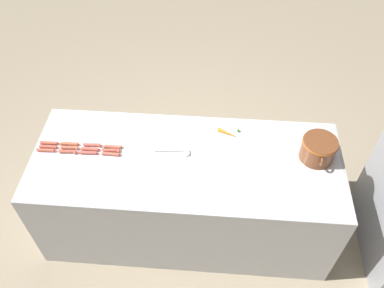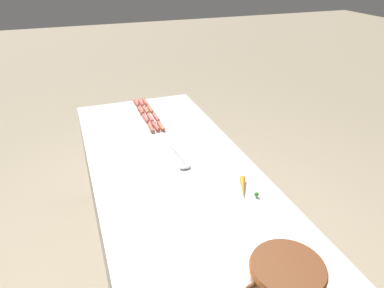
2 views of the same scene
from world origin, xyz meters
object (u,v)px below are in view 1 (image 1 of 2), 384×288
hot_dog_3 (113,147)px  bean_pot (319,148)px  hot_dog_0 (49,143)px  carrot (229,133)px  hot_dog_11 (111,154)px  hot_dog_1 (70,144)px  hot_dog_8 (46,150)px  hot_dog_2 (92,145)px  hot_dog_10 (88,153)px  hot_dog_7 (111,150)px  hot_dog_6 (90,149)px  hot_dog_4 (48,147)px  hot_dog_9 (68,152)px  serving_spoon (181,152)px  hot_dog_5 (69,148)px

hot_dog_3 → bean_pot: 1.49m
hot_dog_0 → carrot: 1.35m
hot_dog_11 → hot_dog_1: bearing=-103.2°
hot_dog_8 → hot_dog_2: bearing=102.9°
hot_dog_0 → hot_dog_10: 0.32m
hot_dog_7 → hot_dog_6: bearing=-89.8°
hot_dog_0 → hot_dog_2: (-0.00, 0.33, 0.00)m
hot_dog_4 → carrot: (-0.24, 1.33, 0.00)m
hot_dog_1 → hot_dog_3: bearing=89.2°
hot_dog_4 → hot_dog_9: (0.04, 0.16, 0.00)m
hot_dog_1 → hot_dog_2: (-0.00, 0.17, 0.00)m
hot_dog_0 → hot_dog_3: size_ratio=1.00×
hot_dog_7 → carrot: carrot is taller
bean_pot → serving_spoon: 0.99m
hot_dog_4 → serving_spoon: bearing=91.6°
hot_dog_7 → serving_spoon: hot_dog_7 is taller
hot_dog_5 → hot_dog_6: 0.16m
hot_dog_11 → hot_dog_6: bearing=-102.5°
hot_dog_6 → hot_dog_10: same height
hot_dog_6 → hot_dog_8: (0.03, -0.32, 0.00)m
hot_dog_2 → bean_pot: 1.65m
hot_dog_5 → hot_dog_10: size_ratio=1.00×
hot_dog_6 → hot_dog_2: bearing=172.8°
hot_dog_3 → hot_dog_10: bearing=-67.5°
hot_dog_0 → hot_dog_1: bearing=91.3°
hot_dog_5 → hot_dog_6: bearing=88.7°
hot_dog_1 → bean_pot: 1.82m
hot_dog_5 → serving_spoon: size_ratio=0.53×
hot_dog_7 → hot_dog_10: 0.16m
hot_dog_2 → hot_dog_0: bearing=-89.2°
hot_dog_0 → serving_spoon: hot_dog_0 is taller
carrot → hot_dog_1: bearing=-80.6°
hot_dog_11 → carrot: bearing=107.7°
hot_dog_10 → serving_spoon: 0.68m
bean_pot → hot_dog_4: bearing=-88.2°
hot_dog_6 → hot_dog_7: (-0.00, 0.16, 0.00)m
hot_dog_6 → hot_dog_9: 0.16m
hot_dog_5 → hot_dog_9: 0.04m
hot_dog_1 → hot_dog_10: same height
bean_pot → hot_dog_6: bearing=-87.9°
hot_dog_9 → serving_spoon: bearing=94.4°
hot_dog_2 → hot_dog_7: same height
serving_spoon → hot_dog_1: bearing=-91.0°
hot_dog_11 → serving_spoon: hot_dog_11 is taller
hot_dog_2 → hot_dog_11: size_ratio=1.00×
hot_dog_6 → bean_pot: bearing=92.1°
hot_dog_8 → carrot: bearing=101.4°
hot_dog_7 → hot_dog_9: 0.32m
hot_dog_0 → hot_dog_1: 0.16m
hot_dog_7 → hot_dog_8: (0.03, -0.48, 0.00)m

